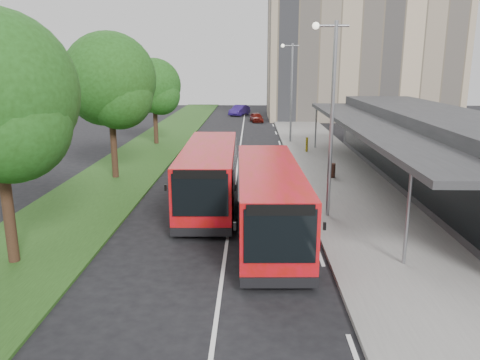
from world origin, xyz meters
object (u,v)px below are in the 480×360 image
(lamp_post_far, at_px, (291,86))
(car_near, at_px, (256,117))
(lamp_post_near, at_px, (330,109))
(car_far, at_px, (240,110))
(tree_far, at_px, (154,89))
(bus_second, at_px, (210,175))
(tree_mid, at_px, (110,85))
(litter_bin, at_px, (331,170))
(bus_main, at_px, (269,201))
(bollard, at_px, (307,145))

(lamp_post_far, bearing_deg, car_near, 99.98)
(car_near, bearing_deg, lamp_post_far, -88.47)
(lamp_post_near, height_order, lamp_post_far, same)
(lamp_post_far, bearing_deg, car_far, 102.15)
(tree_far, xyz_separation_m, bus_second, (5.95, -17.01, -3.10))
(tree_mid, distance_m, litter_bin, 13.42)
(litter_bin, distance_m, car_far, 35.63)
(lamp_post_far, xyz_separation_m, bus_main, (-2.54, -22.13, -3.31))
(tree_mid, relative_size, bollard, 7.66)
(car_near, bearing_deg, car_far, 98.10)
(litter_bin, bearing_deg, tree_far, 136.21)
(bus_second, height_order, car_far, bus_second)
(car_far, bearing_deg, bollard, -56.00)
(lamp_post_far, height_order, bollard, lamp_post_far)
(bollard, distance_m, car_near, 20.08)
(bus_second, bearing_deg, litter_bin, 36.22)
(tree_mid, height_order, bus_second, tree_mid)
(lamp_post_near, height_order, car_far, lamp_post_near)
(tree_far, height_order, litter_bin, tree_far)
(bollard, bearing_deg, bus_second, -114.91)
(tree_mid, height_order, litter_bin, tree_mid)
(bus_second, bearing_deg, lamp_post_far, 72.91)
(tree_mid, relative_size, bus_main, 0.85)
(tree_far, xyz_separation_m, bus_main, (8.59, -21.18, -3.12))
(litter_bin, distance_m, car_near, 28.17)
(tree_mid, height_order, bus_main, tree_mid)
(tree_far, bearing_deg, bus_main, -67.92)
(bus_main, xyz_separation_m, car_far, (-2.23, 44.26, -0.73))
(tree_far, distance_m, bus_second, 18.29)
(bus_second, height_order, bollard, bus_second)
(lamp_post_near, height_order, bus_second, lamp_post_near)
(bollard, bearing_deg, litter_bin, -86.54)
(litter_bin, bearing_deg, lamp_post_far, 96.17)
(tree_far, distance_m, lamp_post_far, 11.17)
(tree_mid, distance_m, car_near, 29.53)
(car_near, bearing_deg, tree_far, -126.63)
(lamp_post_near, relative_size, lamp_post_far, 1.00)
(lamp_post_far, bearing_deg, tree_mid, -130.68)
(tree_far, bearing_deg, car_far, 74.58)
(car_near, bearing_deg, bus_main, -98.31)
(bollard, xyz_separation_m, car_far, (-5.68, 26.97, -0.02))
(lamp_post_far, bearing_deg, tree_far, -175.13)
(tree_far, bearing_deg, lamp_post_far, 4.87)
(bus_second, bearing_deg, car_near, 84.55)
(tree_far, bearing_deg, bollard, -17.93)
(bus_second, bearing_deg, car_far, 88.40)
(lamp_post_near, bearing_deg, car_far, 96.45)
(litter_bin, height_order, bollard, bollard)
(bus_second, bearing_deg, bus_main, -58.63)
(lamp_post_far, relative_size, bollard, 7.40)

